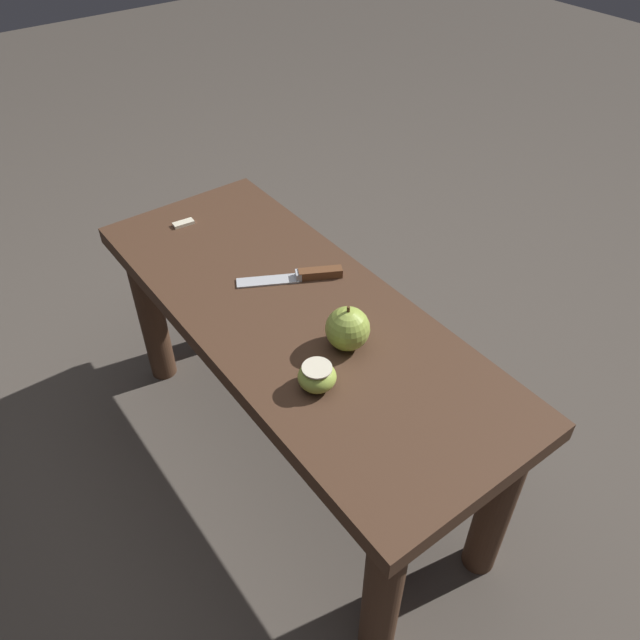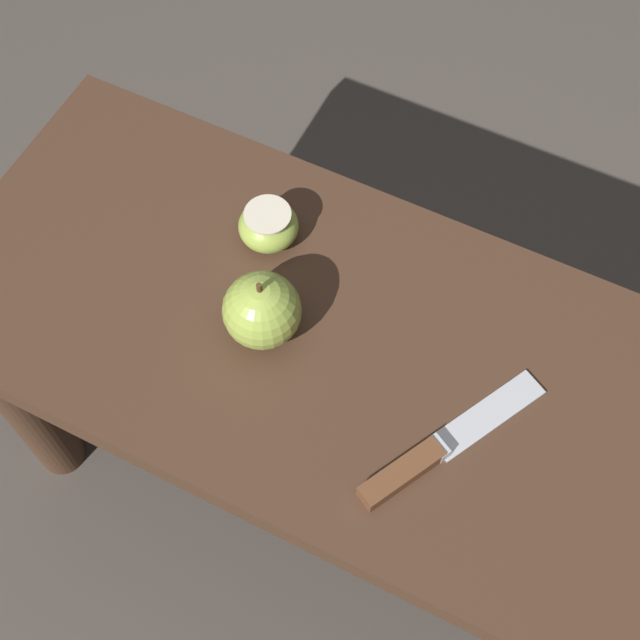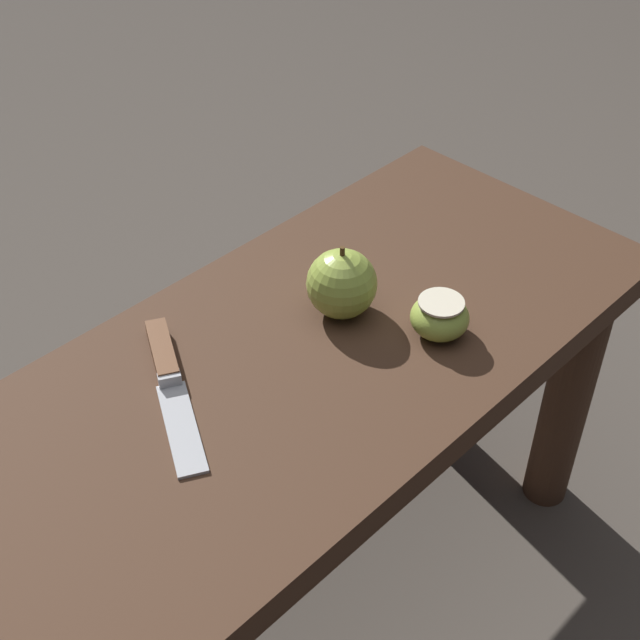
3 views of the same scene
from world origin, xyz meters
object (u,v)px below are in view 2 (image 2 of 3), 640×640
object	(u,v)px
wooden_bench	(387,404)
apple_whole	(262,310)
apple_cut	(268,226)
knife	(427,456)

from	to	relation	value
wooden_bench	apple_whole	xyz separation A→B (m)	(-0.15, -0.02, 0.14)
wooden_bench	apple_cut	distance (m)	0.25
knife	apple_whole	distance (m)	0.23
knife	apple_cut	distance (m)	0.32
wooden_bench	apple_whole	size ratio (longest dim) A/B	11.07
wooden_bench	knife	distance (m)	0.15
apple_whole	apple_cut	xyz separation A→B (m)	(-0.05, 0.11, -0.02)
wooden_bench	apple_cut	world-z (taller)	apple_cut
wooden_bench	apple_cut	xyz separation A→B (m)	(-0.20, 0.09, 0.12)
apple_whole	knife	bearing A→B (deg)	-15.07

